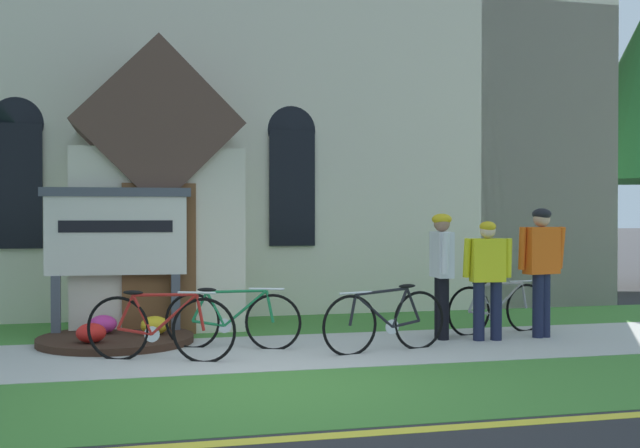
{
  "coord_description": "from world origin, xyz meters",
  "views": [
    {
      "loc": [
        -1.23,
        -7.6,
        1.67
      ],
      "look_at": [
        1.36,
        3.18,
        1.53
      ],
      "focal_mm": 43.69,
      "sensor_mm": 36.0,
      "label": 1
    }
  ],
  "objects_px": {
    "bicycle_red": "(232,319)",
    "cyclist_in_blue_jersey": "(442,266)",
    "church_sign": "(116,238)",
    "bicycle_black": "(498,308)",
    "cyclist_in_green_jersey": "(488,272)",
    "cyclist_in_yellow_jersey": "(541,261)",
    "bicycle_green": "(386,321)",
    "bicycle_silver": "(160,327)"
  },
  "relations": [
    {
      "from": "bicycle_silver",
      "to": "cyclist_in_blue_jersey",
      "type": "height_order",
      "value": "cyclist_in_blue_jersey"
    },
    {
      "from": "bicycle_red",
      "to": "cyclist_in_blue_jersey",
      "type": "xyz_separation_m",
      "value": [
        2.8,
        0.06,
        0.62
      ]
    },
    {
      "from": "bicycle_silver",
      "to": "cyclist_in_blue_jersey",
      "type": "xyz_separation_m",
      "value": [
        3.7,
        0.66,
        0.6
      ]
    },
    {
      "from": "church_sign",
      "to": "cyclist_in_green_jersey",
      "type": "bearing_deg",
      "value": -16.06
    },
    {
      "from": "bicycle_silver",
      "to": "cyclist_in_yellow_jersey",
      "type": "relative_size",
      "value": 0.94
    },
    {
      "from": "church_sign",
      "to": "bicycle_black",
      "type": "bearing_deg",
      "value": -8.8
    },
    {
      "from": "bicycle_black",
      "to": "cyclist_in_yellow_jersey",
      "type": "distance_m",
      "value": 0.93
    },
    {
      "from": "cyclist_in_green_jersey",
      "to": "bicycle_black",
      "type": "bearing_deg",
      "value": 53.02
    },
    {
      "from": "bicycle_black",
      "to": "bicycle_silver",
      "type": "relative_size",
      "value": 1.0
    },
    {
      "from": "bicycle_green",
      "to": "bicycle_red",
      "type": "distance_m",
      "value": 1.9
    },
    {
      "from": "cyclist_in_yellow_jersey",
      "to": "cyclist_in_green_jersey",
      "type": "distance_m",
      "value": 0.83
    },
    {
      "from": "bicycle_green",
      "to": "cyclist_in_yellow_jersey",
      "type": "relative_size",
      "value": 0.96
    },
    {
      "from": "bicycle_green",
      "to": "cyclist_in_green_jersey",
      "type": "distance_m",
      "value": 1.71
    },
    {
      "from": "bicycle_green",
      "to": "cyclist_in_yellow_jersey",
      "type": "bearing_deg",
      "value": 12.31
    },
    {
      "from": "bicycle_silver",
      "to": "cyclist_in_yellow_jersey",
      "type": "height_order",
      "value": "cyclist_in_yellow_jersey"
    },
    {
      "from": "bicycle_black",
      "to": "bicycle_silver",
      "type": "xyz_separation_m",
      "value": [
        -4.67,
        -0.99,
        0.03
      ]
    },
    {
      "from": "church_sign",
      "to": "cyclist_in_yellow_jersey",
      "type": "distance_m",
      "value": 5.73
    },
    {
      "from": "bicycle_silver",
      "to": "cyclist_in_green_jersey",
      "type": "bearing_deg",
      "value": 5.65
    },
    {
      "from": "bicycle_red",
      "to": "bicycle_black",
      "type": "distance_m",
      "value": 3.79
    },
    {
      "from": "cyclist_in_green_jersey",
      "to": "church_sign",
      "type": "bearing_deg",
      "value": 163.94
    },
    {
      "from": "cyclist_in_blue_jersey",
      "to": "cyclist_in_yellow_jersey",
      "type": "distance_m",
      "value": 1.38
    },
    {
      "from": "church_sign",
      "to": "cyclist_in_yellow_jersey",
      "type": "xyz_separation_m",
      "value": [
        5.58,
        -1.31,
        -0.31
      ]
    },
    {
      "from": "bicycle_green",
      "to": "bicycle_black",
      "type": "relative_size",
      "value": 1.01
    },
    {
      "from": "church_sign",
      "to": "cyclist_in_green_jersey",
      "type": "xyz_separation_m",
      "value": [
        4.76,
        -1.37,
        -0.44
      ]
    },
    {
      "from": "bicycle_red",
      "to": "cyclist_in_green_jersey",
      "type": "distance_m",
      "value": 3.4
    },
    {
      "from": "bicycle_green",
      "to": "bicycle_silver",
      "type": "distance_m",
      "value": 2.69
    },
    {
      "from": "church_sign",
      "to": "bicycle_silver",
      "type": "bearing_deg",
      "value": -74.0
    },
    {
      "from": "bicycle_black",
      "to": "cyclist_in_yellow_jersey",
      "type": "xyz_separation_m",
      "value": [
        0.39,
        -0.51,
        0.68
      ]
    },
    {
      "from": "bicycle_red",
      "to": "cyclist_in_green_jersey",
      "type": "height_order",
      "value": "cyclist_in_green_jersey"
    },
    {
      "from": "church_sign",
      "to": "cyclist_in_blue_jersey",
      "type": "distance_m",
      "value": 4.38
    },
    {
      "from": "church_sign",
      "to": "cyclist_in_yellow_jersey",
      "type": "bearing_deg",
      "value": -13.2
    },
    {
      "from": "cyclist_in_green_jersey",
      "to": "bicycle_green",
      "type": "bearing_deg",
      "value": -163.66
    },
    {
      "from": "bicycle_black",
      "to": "cyclist_in_blue_jersey",
      "type": "xyz_separation_m",
      "value": [
        -0.97,
        -0.32,
        0.62
      ]
    },
    {
      "from": "bicycle_red",
      "to": "cyclist_in_green_jersey",
      "type": "relative_size",
      "value": 1.03
    },
    {
      "from": "bicycle_red",
      "to": "cyclist_in_blue_jersey",
      "type": "distance_m",
      "value": 2.87
    },
    {
      "from": "bicycle_silver",
      "to": "bicycle_red",
      "type": "bearing_deg",
      "value": 34.21
    },
    {
      "from": "bicycle_silver",
      "to": "cyclist_in_blue_jersey",
      "type": "bearing_deg",
      "value": 10.18
    },
    {
      "from": "church_sign",
      "to": "bicycle_silver",
      "type": "distance_m",
      "value": 2.1
    },
    {
      "from": "bicycle_green",
      "to": "bicycle_silver",
      "type": "height_order",
      "value": "bicycle_green"
    },
    {
      "from": "bicycle_green",
      "to": "cyclist_in_blue_jersey",
      "type": "relative_size",
      "value": 1.0
    },
    {
      "from": "bicycle_red",
      "to": "cyclist_in_green_jersey",
      "type": "bearing_deg",
      "value": -3.24
    },
    {
      "from": "bicycle_red",
      "to": "cyclist_in_blue_jersey",
      "type": "relative_size",
      "value": 0.97
    }
  ]
}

